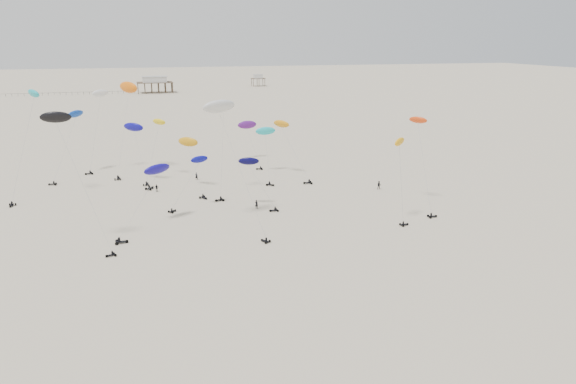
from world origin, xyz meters
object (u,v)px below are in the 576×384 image
object	(u,v)px
rig_0	(29,118)
rig_4	(266,139)
rig_9	(288,137)
spectator_0	(257,208)
pavilion_main	(155,86)
pavilion_small	(258,81)

from	to	relation	value
rig_0	rig_4	distance (m)	51.80
rig_0	rig_4	bearing A→B (deg)	-161.91
rig_0	rig_4	xyz separation A→B (m)	(50.56, 7.96, -8.01)
rig_9	spectator_0	xyz separation A→B (m)	(-12.84, -23.53, -9.45)
rig_0	rig_9	distance (m)	55.52
pavilion_main	rig_0	xyz separation A→B (m)	(-34.41, -228.29, 12.38)
rig_0	spectator_0	size ratio (longest dim) A/B	11.05
pavilion_main	spectator_0	size ratio (longest dim) A/B	10.27
rig_9	rig_0	bearing A→B (deg)	97.42
rig_4	spectator_0	distance (m)	29.82
pavilion_main	rig_0	world-z (taller)	rig_0
rig_0	spectator_0	bearing A→B (deg)	164.50
pavilion_small	spectator_0	xyz separation A→B (m)	(-62.35, -277.58, -3.49)
rig_4	rig_9	world-z (taller)	rig_9
rig_4	spectator_0	size ratio (longest dim) A/B	7.84
rig_0	rig_9	bearing A→B (deg)	-166.45
rig_0	spectator_0	world-z (taller)	rig_0
pavilion_main	rig_0	distance (m)	231.20
rig_4	rig_0	bearing A→B (deg)	-32.11
pavilion_main	rig_9	world-z (taller)	rig_9
pavilion_small	rig_0	bearing A→B (deg)	-112.01
pavilion_small	rig_0	world-z (taller)	rig_0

